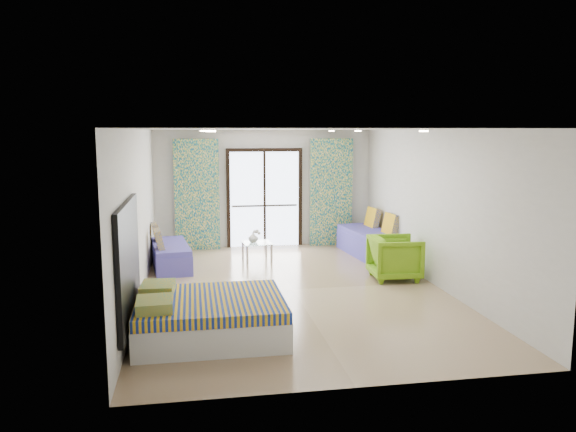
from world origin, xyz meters
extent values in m
cube|color=black|center=(0.00, 3.71, 2.24)|extent=(1.76, 0.08, 0.08)
cube|color=black|center=(-0.84, 3.71, 1.10)|extent=(0.08, 0.08, 2.20)
cube|color=black|center=(0.84, 3.71, 1.10)|extent=(0.08, 0.08, 2.20)
cube|color=black|center=(0.00, 3.71, 1.10)|extent=(0.05, 0.06, 2.20)
cube|color=#595451|center=(0.00, 3.73, 0.95)|extent=(1.52, 0.03, 0.04)
cube|color=silver|center=(-1.55, 3.57, 1.25)|extent=(1.00, 0.10, 2.50)
cube|color=silver|center=(1.55, 3.57, 1.25)|extent=(1.00, 0.10, 2.50)
cylinder|color=#FFE0B2|center=(-1.40, -2.00, 2.67)|extent=(0.12, 0.12, 0.02)
cylinder|color=#FFE0B2|center=(1.40, -2.00, 2.67)|extent=(0.12, 0.12, 0.02)
cylinder|color=#FFE0B2|center=(-1.40, 1.00, 2.67)|extent=(0.12, 0.12, 0.02)
cylinder|color=#FFE0B2|center=(1.40, 1.00, 2.67)|extent=(0.12, 0.12, 0.02)
cylinder|color=#FFE0B2|center=(-1.40, 3.00, 2.67)|extent=(0.12, 0.12, 0.02)
cylinder|color=#FFE0B2|center=(1.40, 3.00, 2.67)|extent=(0.12, 0.12, 0.02)
cube|color=black|center=(-2.46, -2.01, 1.05)|extent=(0.06, 2.10, 1.50)
cube|color=silver|center=(-2.47, -0.76, 1.05)|extent=(0.02, 0.10, 0.10)
cube|color=silver|center=(-1.45, -2.01, 0.19)|extent=(1.91, 1.53, 0.38)
cube|color=navy|center=(-1.45, -2.01, 0.45)|extent=(1.89, 1.56, 0.14)
cube|color=#1D8463|center=(-2.14, -2.37, 0.59)|extent=(0.46, 0.55, 0.13)
cube|color=#1D8463|center=(-2.14, -1.65, 0.59)|extent=(0.46, 0.55, 0.13)
cube|color=#4D47A9|center=(-2.10, 1.94, 0.19)|extent=(0.87, 1.78, 0.38)
cube|color=#4D47A9|center=(-2.10, 1.94, 0.43)|extent=(0.85, 1.75, 0.10)
cube|color=navy|center=(-2.29, 1.51, 0.65)|extent=(0.24, 0.45, 0.40)
cube|color=navy|center=(-2.38, 2.31, 0.65)|extent=(0.24, 0.45, 0.40)
cube|color=#4D47A9|center=(2.10, 2.33, 0.22)|extent=(0.96, 2.04, 0.44)
cube|color=#4D47A9|center=(2.10, 2.33, 0.49)|extent=(0.94, 2.00, 0.11)
cube|color=navy|center=(2.42, 1.90, 0.75)|extent=(0.27, 0.51, 0.46)
cube|color=navy|center=(2.33, 2.82, 0.75)|extent=(0.27, 0.51, 0.46)
cylinder|color=silver|center=(-0.58, 1.97, 0.19)|extent=(0.05, 0.05, 0.37)
cylinder|color=silver|center=(-0.08, 2.02, 0.19)|extent=(0.05, 0.05, 0.37)
cylinder|color=silver|center=(-0.63, 2.47, 0.19)|extent=(0.05, 0.05, 0.37)
cylinder|color=silver|center=(-0.13, 2.52, 0.19)|extent=(0.05, 0.05, 0.37)
cube|color=#8CA59E|center=(-0.36, 2.25, 0.37)|extent=(0.63, 0.63, 0.02)
sphere|color=white|center=(-0.31, 2.25, 0.58)|extent=(0.07, 0.07, 0.07)
sphere|color=white|center=(-0.36, 2.29, 0.60)|extent=(0.07, 0.07, 0.07)
sphere|color=white|center=(-0.40, 2.24, 0.61)|extent=(0.07, 0.07, 0.07)
sphere|color=white|center=(-0.35, 2.20, 0.63)|extent=(0.07, 0.07, 0.07)
imported|color=white|center=(-0.43, 2.29, 0.48)|extent=(0.26, 0.26, 0.20)
imported|color=#6CA415|center=(1.95, 0.37, 0.43)|extent=(0.84, 0.89, 0.87)
camera|label=1|loc=(-1.65, -9.11, 2.67)|focal=35.00mm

